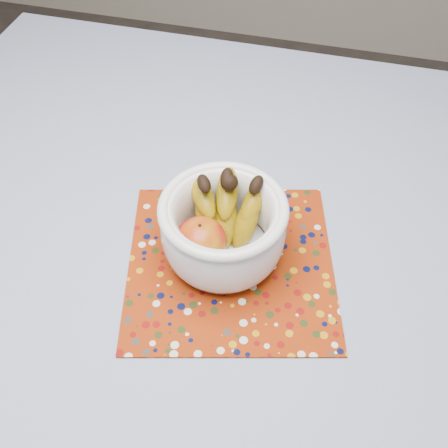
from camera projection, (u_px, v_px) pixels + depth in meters
The scene contains 4 objects.
table at pixel (184, 275), 0.97m from camera, with size 1.20×1.20×0.75m.
tablecloth at pixel (182, 248), 0.91m from camera, with size 1.32×1.32×0.01m, color slate.
placemat at pixel (231, 263), 0.88m from camera, with size 0.34×0.34×0.00m, color maroon.
fruit_bowl at pixel (223, 222), 0.84m from camera, with size 0.21×0.21×0.15m.
Camera 1 is at (0.21, -0.52, 1.47)m, focal length 42.00 mm.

